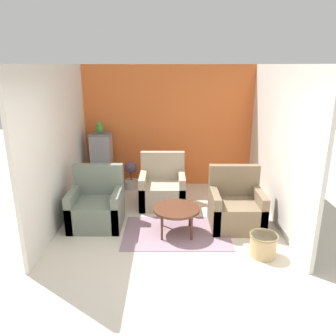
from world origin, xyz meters
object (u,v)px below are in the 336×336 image
at_px(coffee_table, 176,210).
at_px(wicker_basket, 262,244).
at_px(potted_plant, 130,175).
at_px(armchair_middle, 162,189).
at_px(armchair_left, 96,207).
at_px(parrot, 99,128).
at_px(armchair_right, 235,208).
at_px(birdcage, 101,163).

bearing_deg(coffee_table, wicker_basket, -28.13).
xyz_separation_m(coffee_table, potted_plant, (-0.95, 2.03, -0.10)).
bearing_deg(armchair_middle, armchair_left, -142.82).
bearing_deg(potted_plant, parrot, -174.19).
distance_m(parrot, wicker_basket, 4.00).
bearing_deg(coffee_table, armchair_right, 15.23).
height_order(coffee_table, parrot, parrot).
height_order(armchair_left, potted_plant, armchair_left).
relative_size(armchair_right, potted_plant, 1.62).
height_order(armchair_left, birdcage, birdcage).
relative_size(armchair_middle, potted_plant, 1.62).
bearing_deg(armchair_right, wicker_basket, -76.74).
bearing_deg(coffee_table, armchair_middle, 101.77).
bearing_deg(armchair_left, wicker_basket, -20.85).
height_order(coffee_table, wicker_basket, coffee_table).
bearing_deg(armchair_middle, wicker_basket, -51.10).
bearing_deg(armchair_right, coffee_table, -164.77).
relative_size(armchair_right, wicker_basket, 2.52).
relative_size(coffee_table, birdcage, 0.59).
xyz_separation_m(coffee_table, armchair_left, (-1.35, 0.33, -0.09)).
bearing_deg(armchair_left, armchair_right, -1.25).
distance_m(armchair_left, parrot, 1.96).
bearing_deg(wicker_basket, armchair_right, 103.26).
xyz_separation_m(armchair_left, birdcage, (-0.20, 1.64, 0.29)).
bearing_deg(birdcage, armchair_left, -82.86).
distance_m(armchair_middle, potted_plant, 1.11).
xyz_separation_m(armchair_middle, wicker_basket, (1.47, -1.82, -0.14)).
distance_m(coffee_table, armchair_middle, 1.19).
bearing_deg(coffee_table, birdcage, 128.35).
bearing_deg(wicker_basket, parrot, 136.68).
distance_m(armchair_right, potted_plant, 2.62).
height_order(armchair_left, armchair_middle, same).
height_order(birdcage, parrot, parrot).
xyz_separation_m(armchair_middle, parrot, (-1.31, 0.80, 1.06)).
xyz_separation_m(coffee_table, birdcage, (-1.55, 1.96, 0.20)).
relative_size(coffee_table, potted_plant, 1.22).
bearing_deg(birdcage, parrot, 90.00).
height_order(coffee_table, armchair_middle, armchair_middle).
bearing_deg(coffee_table, potted_plant, 115.09).
bearing_deg(birdcage, wicker_basket, -43.30).
bearing_deg(armchair_left, parrot, 97.13).
xyz_separation_m(coffee_table, wicker_basket, (1.22, -0.65, -0.23)).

